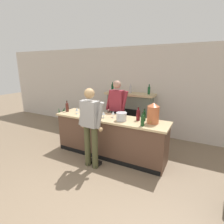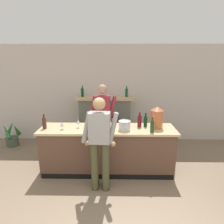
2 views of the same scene
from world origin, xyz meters
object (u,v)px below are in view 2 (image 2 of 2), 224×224
(wine_bottle_burgundy_dark, at_px, (152,126))
(wine_glass_back_row, at_px, (110,123))
(person_customer, at_px, (100,141))
(wine_glass_front_left, at_px, (78,122))
(ice_bucket_steel, at_px, (124,125))
(wine_glass_near_bucket, at_px, (123,120))
(wine_bottle_cabernet_heavy, at_px, (140,120))
(person_bartender, at_px, (103,118))
(copper_dispenser, at_px, (157,117))
(wine_bottle_merlot_tall, at_px, (44,122))
(fireplace_stone, at_px, (105,119))
(wine_glass_front_right, at_px, (62,124))
(wine_glass_mid_counter, at_px, (101,125))
(wine_bottle_chardonnay_pale, at_px, (146,121))
(potted_plant_corner, at_px, (12,137))

(wine_bottle_burgundy_dark, height_order, wine_glass_back_row, wine_bottle_burgundy_dark)
(person_customer, xyz_separation_m, wine_glass_front_left, (-0.49, 0.68, 0.14))
(ice_bucket_steel, height_order, wine_glass_near_bucket, ice_bucket_steel)
(wine_bottle_burgundy_dark, distance_m, wine_bottle_cabernet_heavy, 0.38)
(person_bartender, bearing_deg, copper_dispenser, -27.00)
(wine_bottle_cabernet_heavy, bearing_deg, wine_bottle_merlot_tall, -175.97)
(wine_bottle_merlot_tall, distance_m, wine_glass_back_row, 1.34)
(fireplace_stone, distance_m, wine_glass_front_right, 1.87)
(ice_bucket_steel, relative_size, wine_glass_mid_counter, 1.60)
(wine_bottle_merlot_tall, bearing_deg, wine_bottle_chardonnay_pale, 4.64)
(wine_bottle_merlot_tall, distance_m, wine_bottle_burgundy_dark, 2.16)
(wine_bottle_cabernet_heavy, relative_size, wine_glass_near_bucket, 1.79)
(ice_bucket_steel, distance_m, wine_bottle_merlot_tall, 1.63)
(potted_plant_corner, bearing_deg, person_bartender, -13.59)
(fireplace_stone, xyz_separation_m, wine_bottle_merlot_tall, (-1.15, -1.61, 0.42))
(wine_bottle_burgundy_dark, bearing_deg, ice_bucket_steel, 167.18)
(fireplace_stone, relative_size, person_customer, 0.95)
(wine_bottle_burgundy_dark, relative_size, wine_glass_front_right, 1.83)
(potted_plant_corner, bearing_deg, wine_glass_front_right, -36.91)
(ice_bucket_steel, relative_size, wine_bottle_chardonnay_pale, 0.86)
(potted_plant_corner, height_order, wine_bottle_burgundy_dark, wine_bottle_burgundy_dark)
(wine_glass_back_row, bearing_deg, fireplace_stone, 97.24)
(wine_glass_mid_counter, bearing_deg, person_customer, -88.60)
(wine_bottle_merlot_tall, distance_m, wine_glass_front_left, 0.68)
(copper_dispenser, distance_m, wine_glass_front_left, 1.62)
(wine_bottle_chardonnay_pale, bearing_deg, copper_dispenser, -18.76)
(person_customer, distance_m, wine_bottle_burgundy_dark, 1.08)
(wine_glass_near_bucket, bearing_deg, wine_bottle_cabernet_heavy, -8.88)
(wine_bottle_chardonnay_pale, relative_size, wine_glass_near_bucket, 1.64)
(wine_bottle_chardonnay_pale, relative_size, wine_glass_mid_counter, 1.85)
(wine_bottle_merlot_tall, distance_m, wine_glass_near_bucket, 1.62)
(wine_glass_mid_counter, bearing_deg, fireplace_stone, 90.46)
(wine_glass_front_left, bearing_deg, wine_glass_front_right, -158.30)
(fireplace_stone, relative_size, person_bartender, 0.92)
(wine_bottle_merlot_tall, bearing_deg, wine_glass_front_left, 5.64)
(fireplace_stone, height_order, wine_bottle_cabernet_heavy, fireplace_stone)
(wine_glass_front_left, relative_size, wine_glass_back_row, 1.19)
(wine_bottle_chardonnay_pale, relative_size, wine_bottle_cabernet_heavy, 0.91)
(wine_glass_front_right, bearing_deg, person_bartender, 43.64)
(wine_glass_mid_counter, height_order, wine_glass_front_left, wine_glass_front_left)
(fireplace_stone, distance_m, wine_bottle_merlot_tall, 2.02)
(ice_bucket_steel, bearing_deg, person_bartender, 123.16)
(wine_glass_back_row, bearing_deg, potted_plant_corner, 156.27)
(wine_glass_front_right, distance_m, wine_glass_back_row, 0.98)
(copper_dispenser, distance_m, wine_glass_near_bucket, 0.69)
(person_customer, distance_m, person_bartender, 1.29)
(wine_bottle_merlot_tall, xyz_separation_m, wine_bottle_chardonnay_pale, (2.07, 0.17, -0.01))
(wine_bottle_burgundy_dark, bearing_deg, wine_bottle_chardonnay_pale, 102.68)
(wine_bottle_cabernet_heavy, bearing_deg, person_customer, -135.93)
(copper_dispenser, bearing_deg, person_bartender, 153.00)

